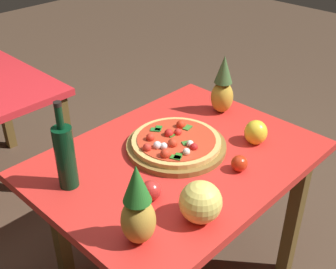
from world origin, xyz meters
TOP-DOWN VIEW (x-y plane):
  - display_table at (0.00, 0.00)m, footprint 1.18×0.89m
  - pizza_board at (0.04, 0.05)m, footprint 0.44×0.44m
  - pizza at (0.04, 0.05)m, footprint 0.39×0.39m
  - wine_bottle at (-0.43, 0.17)m, footprint 0.08×0.08m
  - pineapple_left at (0.45, 0.12)m, footprint 0.11×0.11m
  - pineapple_right at (-0.44, -0.24)m, footprint 0.12×0.12m
  - melon at (-0.22, -0.32)m, footprint 0.15×0.15m
  - bell_pepper at (0.33, -0.17)m, footprint 0.10×0.10m
  - tomato_at_corner at (-0.27, -0.12)m, footprint 0.08×0.08m
  - tomato_beside_pepper at (0.10, -0.25)m, footprint 0.07×0.07m

SIDE VIEW (x-z plane):
  - display_table at x=0.00m, z-range 0.27..1.00m
  - pizza_board at x=0.04m, z-range 0.73..0.75m
  - tomato_beside_pepper at x=0.10m, z-range 0.73..0.80m
  - tomato_at_corner at x=-0.27m, z-range 0.73..0.81m
  - pizza at x=0.04m, z-range 0.74..0.80m
  - bell_pepper at x=0.33m, z-range 0.72..0.84m
  - melon at x=-0.22m, z-range 0.73..0.88m
  - pineapple_left at x=0.45m, z-range 0.71..1.01m
  - pineapple_right at x=-0.44m, z-range 0.71..1.02m
  - wine_bottle at x=-0.43m, z-range 0.69..1.05m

